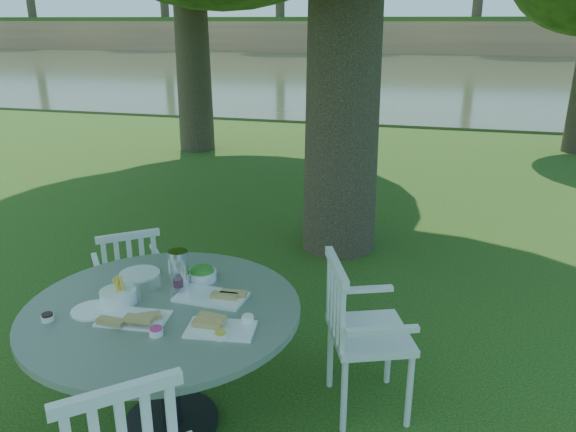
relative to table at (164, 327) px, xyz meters
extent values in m
plane|color=#18380B|center=(0.33, 1.29, -0.66)|extent=(140.00, 140.00, 0.00)
cylinder|color=black|center=(0.00, 0.00, -0.64)|extent=(0.56, 0.56, 0.04)
cylinder|color=black|center=(0.00, 0.00, -0.26)|extent=(0.12, 0.12, 0.71)
cylinder|color=slate|center=(0.00, 0.00, 0.11)|extent=(1.54, 1.54, 0.04)
cylinder|color=white|center=(1.37, 0.34, -0.42)|extent=(0.04, 0.04, 0.49)
cylinder|color=white|center=(1.21, 0.75, -0.42)|extent=(0.04, 0.04, 0.49)
cylinder|color=white|center=(1.01, 0.20, -0.42)|extent=(0.04, 0.04, 0.49)
cylinder|color=white|center=(0.85, 0.61, -0.42)|extent=(0.04, 0.04, 0.49)
cube|color=white|center=(1.11, 0.48, -0.15)|extent=(0.60, 0.63, 0.04)
cube|color=white|center=(0.91, 0.40, 0.08)|extent=(0.22, 0.48, 0.50)
cylinder|color=white|center=(-0.73, 1.18, -0.44)|extent=(0.03, 0.03, 0.43)
cylinder|color=white|center=(-1.03, 0.94, -0.44)|extent=(0.03, 0.03, 0.43)
cylinder|color=white|center=(-0.51, 0.91, -0.44)|extent=(0.03, 0.03, 0.43)
cylinder|color=white|center=(-0.81, 0.67, -0.44)|extent=(0.03, 0.03, 0.43)
cube|color=white|center=(-0.77, 0.93, -0.21)|extent=(0.60, 0.59, 0.04)
cube|color=white|center=(-0.65, 0.78, -0.01)|extent=(0.37, 0.31, 0.44)
cube|color=white|center=(-0.08, -0.17, 0.14)|extent=(0.38, 0.25, 0.01)
cube|color=white|center=(0.41, -0.16, 0.14)|extent=(0.37, 0.25, 0.01)
cube|color=white|center=(0.23, 0.16, 0.14)|extent=(0.41, 0.24, 0.02)
cylinder|color=white|center=(-0.34, -0.15, 0.14)|extent=(0.23, 0.23, 0.01)
cylinder|color=white|center=(-0.33, 0.34, 0.14)|extent=(0.25, 0.25, 0.01)
cylinder|color=white|center=(-0.25, -0.03, 0.17)|extent=(0.20, 0.20, 0.08)
cylinder|color=white|center=(0.08, 0.37, 0.16)|extent=(0.18, 0.18, 0.06)
cylinder|color=silver|center=(-0.01, 0.24, 0.25)|extent=(0.12, 0.12, 0.23)
cylinder|color=white|center=(0.02, 0.17, 0.23)|extent=(0.07, 0.07, 0.20)
cylinder|color=white|center=(-0.13, 0.18, 0.19)|extent=(0.07, 0.07, 0.12)
cylinder|color=white|center=(-0.16, 0.00, 0.18)|extent=(0.06, 0.06, 0.10)
cylinder|color=white|center=(0.11, -0.28, 0.15)|extent=(0.07, 0.07, 0.03)
cylinder|color=white|center=(0.43, -0.23, 0.15)|extent=(0.06, 0.06, 0.03)
cylinder|color=white|center=(0.52, -0.05, 0.15)|extent=(0.07, 0.07, 0.03)
cylinder|color=white|center=(-0.51, -0.30, 0.15)|extent=(0.07, 0.07, 0.03)
cube|color=#343D24|center=(0.33, 24.29, -0.66)|extent=(100.00, 28.00, 0.12)
cube|color=#9D6D49|center=(0.33, 39.79, 0.44)|extent=(100.00, 3.00, 2.20)
cube|color=#18380B|center=(0.33, 47.29, 1.69)|extent=(100.00, 18.00, 0.30)
camera|label=1|loc=(1.38, -2.51, 1.64)|focal=35.00mm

